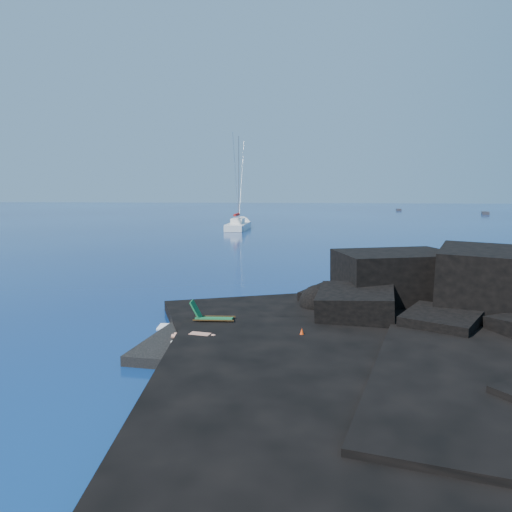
{
  "coord_description": "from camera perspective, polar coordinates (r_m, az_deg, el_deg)",
  "views": [
    {
      "loc": [
        6.18,
        -17.2,
        5.78
      ],
      "look_at": [
        2.97,
        10.95,
        2.0
      ],
      "focal_mm": 35.0,
      "sensor_mm": 36.0,
      "label": 1
    }
  ],
  "objects": [
    {
      "name": "sailboat",
      "position": [
        72.88,
        -2.03,
        3.05
      ],
      "size": [
        2.72,
        12.87,
        13.48
      ],
      "primitive_type": null,
      "rotation": [
        0.0,
        0.0,
        -0.0
      ],
      "color": "silver",
      "rests_on": "ground"
    },
    {
      "name": "sunbather",
      "position": [
        18.29,
        -6.42,
        -9.11
      ],
      "size": [
        1.87,
        0.82,
        0.27
      ],
      "primitive_type": null,
      "rotation": [
        0.0,
        0.0,
        -0.18
      ],
      "color": "tan",
      "rests_on": "towel"
    },
    {
      "name": "marker_cone",
      "position": [
        18.18,
        5.26,
        -8.99
      ],
      "size": [
        0.38,
        0.38,
        0.5
      ],
      "primitive_type": "cone",
      "rotation": [
        0.0,
        0.0,
        0.18
      ],
      "color": "#EE3D0C",
      "rests_on": "beach"
    },
    {
      "name": "deck_chair",
      "position": [
        19.97,
        -4.78,
        -6.5
      ],
      "size": [
        1.71,
        0.82,
        1.15
      ],
      "primitive_type": null,
      "rotation": [
        0.0,
        0.0,
        0.05
      ],
      "color": "#176737",
      "rests_on": "beach"
    },
    {
      "name": "beach",
      "position": [
        18.7,
        1.05,
        -10.41
      ],
      "size": [
        9.08,
        6.86,
        0.7
      ],
      "primitive_type": "cube",
      "rotation": [
        0.0,
        0.0,
        -0.1
      ],
      "color": "black",
      "rests_on": "ground"
    },
    {
      "name": "distant_boat_b",
      "position": [
        128.82,
        24.73,
        4.34
      ],
      "size": [
        2.73,
        5.16,
        0.66
      ],
      "primitive_type": "cube",
      "rotation": [
        0.0,
        0.0,
        -0.25
      ],
      "color": "#25252A",
      "rests_on": "ground"
    },
    {
      "name": "towel",
      "position": [
        18.34,
        -6.41,
        -9.59
      ],
      "size": [
        2.03,
        1.23,
        0.05
      ],
      "primitive_type": "cube",
      "rotation": [
        0.0,
        0.0,
        -0.18
      ],
      "color": "silver",
      "rests_on": "beach"
    },
    {
      "name": "distant_boat_a",
      "position": [
        143.59,
        15.99,
        5.0
      ],
      "size": [
        1.5,
        4.0,
        0.52
      ],
      "primitive_type": "cube",
      "rotation": [
        0.0,
        0.0,
        -0.07
      ],
      "color": "#2A2A2F",
      "rests_on": "ground"
    },
    {
      "name": "headland",
      "position": [
        22.09,
        24.49,
        -8.27
      ],
      "size": [
        24.0,
        24.0,
        3.6
      ],
      "primitive_type": null,
      "color": "black",
      "rests_on": "ground"
    },
    {
      "name": "ground",
      "position": [
        19.17,
        -12.83,
        -10.15
      ],
      "size": [
        400.0,
        400.0,
        0.0
      ],
      "primitive_type": "plane",
      "color": "#030C37",
      "rests_on": "ground"
    },
    {
      "name": "surf_foam",
      "position": [
        22.97,
        3.38,
        -6.99
      ],
      "size": [
        10.0,
        8.0,
        0.06
      ],
      "primitive_type": null,
      "color": "white",
      "rests_on": "ground"
    }
  ]
}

